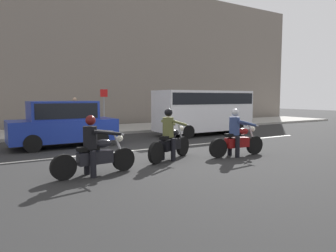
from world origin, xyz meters
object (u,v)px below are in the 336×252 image
object	(u,v)px
parked_van_white	(204,109)
street_sign_post	(104,104)
motorcycle_with_rider_black_leather	(95,151)
pedestrian_bystander	(75,112)
parked_hatchback_cobalt_blue	(63,123)
motorcycle_with_rider_olive	(170,139)
motorcycle_with_rider_denim_blue	(237,137)

from	to	relation	value
parked_van_white	street_sign_post	bearing A→B (deg)	129.14
motorcycle_with_rider_black_leather	parked_van_white	xyz separation A→B (m)	(7.62, 5.40, 0.71)
motorcycle_with_rider_black_leather	pedestrian_bystander	size ratio (longest dim) A/B	1.23
parked_hatchback_cobalt_blue	pedestrian_bystander	world-z (taller)	pedestrian_bystander
parked_van_white	street_sign_post	world-z (taller)	street_sign_post
pedestrian_bystander	motorcycle_with_rider_olive	bearing A→B (deg)	-84.80
motorcycle_with_rider_olive	pedestrian_bystander	distance (m)	8.28
pedestrian_bystander	parked_hatchback_cobalt_blue	bearing A→B (deg)	-111.24
street_sign_post	motorcycle_with_rider_black_leather	bearing A→B (deg)	-111.13
motorcycle_with_rider_black_leather	street_sign_post	distance (m)	10.77
parked_van_white	street_sign_post	size ratio (longest dim) A/B	2.26
motorcycle_with_rider_black_leather	street_sign_post	world-z (taller)	street_sign_post
motorcycle_with_rider_olive	parked_van_white	size ratio (longest dim) A/B	0.39
motorcycle_with_rider_olive	parked_hatchback_cobalt_blue	world-z (taller)	parked_hatchback_cobalt_blue
motorcycle_with_rider_olive	parked_hatchback_cobalt_blue	xyz separation A→B (m)	(-2.25, 4.38, 0.28)
motorcycle_with_rider_olive	pedestrian_bystander	world-z (taller)	pedestrian_bystander
motorcycle_with_rider_denim_blue	street_sign_post	world-z (taller)	street_sign_post
parked_hatchback_cobalt_blue	pedestrian_bystander	size ratio (longest dim) A/B	2.22
motorcycle_with_rider_denim_blue	motorcycle_with_rider_black_leather	bearing A→B (deg)	-179.57
street_sign_post	motorcycle_with_rider_olive	bearing A→B (deg)	-97.50
parked_van_white	motorcycle_with_rider_black_leather	bearing A→B (deg)	-144.70
motorcycle_with_rider_black_leather	parked_van_white	world-z (taller)	parked_van_white
parked_hatchback_cobalt_blue	pedestrian_bystander	xyz separation A→B (m)	(1.50, 3.86, 0.26)
parked_van_white	pedestrian_bystander	xyz separation A→B (m)	(-5.73, 3.53, -0.13)
motorcycle_with_rider_denim_blue	parked_van_white	distance (m)	6.08
motorcycle_with_rider_olive	street_sign_post	world-z (taller)	street_sign_post
motorcycle_with_rider_olive	street_sign_post	size ratio (longest dim) A/B	0.88
parked_hatchback_cobalt_blue	parked_van_white	distance (m)	7.24
parked_van_white	pedestrian_bystander	world-z (taller)	parked_van_white
street_sign_post	pedestrian_bystander	xyz separation A→B (m)	(-1.97, -1.08, -0.35)
pedestrian_bystander	motorcycle_with_rider_black_leather	bearing A→B (deg)	-101.98
motorcycle_with_rider_olive	street_sign_post	distance (m)	9.43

